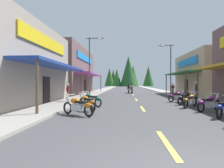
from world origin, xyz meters
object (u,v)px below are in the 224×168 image
motorcycle_parked_right_5 (177,96)px  pedestrian_waiting (173,88)px  motorcycle_parked_left_1 (87,102)px  pedestrian_by_shop (195,90)px  motorcycle_parked_right_2 (209,103)px  rider_cruising_trailing (129,89)px  pedestrian_strolling (68,92)px  streetlamp_right (169,63)px  motorcycle_parked_left_2 (90,99)px  motorcycle_parked_right_4 (186,98)px  pedestrian_browsing (196,90)px  rider_cruising_lead (132,89)px  motorcycle_parked_left_0 (78,106)px  motorcycle_parked_right_3 (190,100)px  streetlamp_left (92,59)px

motorcycle_parked_right_5 → pedestrian_waiting: (1.92, 8.75, 0.42)m
motorcycle_parked_left_1 → pedestrian_by_shop: bearing=-88.3°
pedestrian_waiting → motorcycle_parked_right_2: bearing=157.1°
motorcycle_parked_right_5 → rider_cruising_trailing: rider_cruising_trailing is taller
pedestrian_strolling → streetlamp_right: bearing=-165.4°
motorcycle_parked_left_2 → motorcycle_parked_right_4: bearing=-133.4°
pedestrian_browsing → motorcycle_parked_right_4: bearing=-108.5°
motorcycle_parked_left_2 → rider_cruising_lead: 15.87m
pedestrian_by_shop → pedestrian_waiting: 6.63m
motorcycle_parked_left_1 → rider_cruising_trailing: size_ratio=0.82×
streetlamp_right → motorcycle_parked_left_0: (-8.24, -15.70, -3.84)m
motorcycle_parked_left_2 → rider_cruising_trailing: bearing=-65.5°
streetlamp_right → motorcycle_parked_left_0: bearing=-117.7°
pedestrian_by_shop → motorcycle_parked_right_4: bearing=-128.1°
motorcycle_parked_right_3 → pedestrian_browsing: size_ratio=0.97×
streetlamp_right → pedestrian_strolling: size_ratio=4.24×
motorcycle_parked_right_4 → motorcycle_parked_right_5: 2.00m
pedestrian_browsing → motorcycle_parked_right_3: bearing=-101.9°
motorcycle_parked_right_2 → motorcycle_parked_right_3: size_ratio=1.10×
motorcycle_parked_left_0 → pedestrian_by_shop: pedestrian_by_shop is taller
streetlamp_right → rider_cruising_lead: 6.86m
motorcycle_parked_left_0 → motorcycle_parked_left_2: (-0.02, 3.47, 0.00)m
motorcycle_parked_right_3 → motorcycle_parked_left_2: same height
pedestrian_by_shop → motorcycle_parked_right_3: bearing=-123.3°
motorcycle_parked_right_3 → motorcycle_parked_left_0: bearing=157.4°
rider_cruising_trailing → streetlamp_left: bearing=153.3°
streetlamp_right → motorcycle_parked_right_2: size_ratio=3.64×
motorcycle_parked_left_2 → pedestrian_by_shop: pedestrian_by_shop is taller
motorcycle_parked_right_5 → pedestrian_by_shop: size_ratio=1.12×
motorcycle_parked_right_3 → streetlamp_left: bearing=87.4°
rider_cruising_trailing → motorcycle_parked_left_2: bearing=167.8°
pedestrian_by_shop → pedestrian_browsing: pedestrian_browsing is taller
motorcycle_parked_left_2 → pedestrian_by_shop: bearing=-113.9°
streetlamp_left → motorcycle_parked_left_0: bearing=-83.4°
motorcycle_parked_right_5 → motorcycle_parked_left_0: 9.74m
motorcycle_parked_right_4 → pedestrian_strolling: 9.36m
streetlamp_right → motorcycle_parked_left_0: size_ratio=3.58×
pedestrian_waiting → motorcycle_parked_right_5: bearing=151.2°
motorcycle_parked_right_2 → motorcycle_parked_right_4: (-0.21, 3.23, 0.00)m
motorcycle_parked_right_3 → rider_cruising_lead: size_ratio=0.78×
streetlamp_left → motorcycle_parked_left_2: 8.45m
motorcycle_parked_left_0 → pedestrian_waiting: size_ratio=1.19×
rider_cruising_trailing → pedestrian_by_shop: pedestrian_by_shop is taller
rider_cruising_trailing → pedestrian_browsing: 13.38m
motorcycle_parked_right_2 → pedestrian_by_shop: bearing=42.0°
motorcycle_parked_left_0 → motorcycle_parked_left_1: bearing=-62.9°
pedestrian_browsing → rider_cruising_lead: bearing=130.4°
pedestrian_waiting → rider_cruising_trailing: bearing=35.4°
motorcycle_parked_right_2 → motorcycle_parked_right_5: size_ratio=1.02×
motorcycle_parked_right_5 → pedestrian_browsing: size_ratio=1.04×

